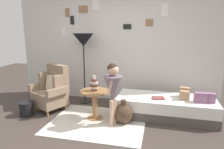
% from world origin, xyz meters
% --- Properties ---
extents(ground_plane, '(12.00, 12.00, 0.00)m').
position_xyz_m(ground_plane, '(0.00, 0.00, 0.00)').
color(ground_plane, '#423833').
extents(gallery_wall, '(4.80, 0.12, 2.60)m').
position_xyz_m(gallery_wall, '(-0.00, 1.95, 1.30)').
color(gallery_wall, silver).
rests_on(gallery_wall, ground).
extents(rug, '(1.76, 1.43, 0.01)m').
position_xyz_m(rug, '(-0.04, 0.57, 0.01)').
color(rug, silver).
rests_on(rug, ground).
extents(armchair, '(0.90, 0.82, 0.97)m').
position_xyz_m(armchair, '(-1.17, 0.97, 0.44)').
color(armchair, tan).
rests_on(armchair, ground).
extents(daybed, '(1.92, 0.85, 0.40)m').
position_xyz_m(daybed, '(1.20, 1.13, 0.20)').
color(daybed, '#4C4742').
rests_on(daybed, ground).
extents(pillow_head, '(0.21, 0.14, 0.18)m').
position_xyz_m(pillow_head, '(1.96, 1.04, 0.49)').
color(pillow_head, gray).
rests_on(pillow_head, daybed).
extents(pillow_mid, '(0.22, 0.13, 0.18)m').
position_xyz_m(pillow_mid, '(1.81, 1.00, 0.49)').
color(pillow_mid, gray).
rests_on(pillow_mid, daybed).
extents(pillow_back, '(0.20, 0.14, 0.19)m').
position_xyz_m(pillow_back, '(1.56, 1.26, 0.50)').
color(pillow_back, tan).
rests_on(pillow_back, daybed).
extents(pillow_extra, '(0.17, 0.13, 0.17)m').
position_xyz_m(pillow_extra, '(1.54, 1.09, 0.48)').
color(pillow_extra, tan).
rests_on(pillow_extra, daybed).
extents(side_table, '(0.55, 0.55, 0.57)m').
position_xyz_m(side_table, '(-0.14, 0.72, 0.40)').
color(side_table, '#9E7042').
rests_on(side_table, ground).
extents(vase_striped, '(0.17, 0.17, 0.29)m').
position_xyz_m(vase_striped, '(-0.14, 0.72, 0.69)').
color(vase_striped, brown).
rests_on(vase_striped, side_table).
extents(floor_lamp, '(0.47, 0.47, 1.62)m').
position_xyz_m(floor_lamp, '(-0.66, 1.56, 1.42)').
color(floor_lamp, black).
rests_on(floor_lamp, ground).
extents(person_child, '(0.34, 0.34, 1.15)m').
position_xyz_m(person_child, '(0.26, 0.54, 0.73)').
color(person_child, '#D8AD8E').
rests_on(person_child, ground).
extents(book_on_daybed, '(0.25, 0.21, 0.03)m').
position_xyz_m(book_on_daybed, '(1.05, 1.02, 0.42)').
color(book_on_daybed, brown).
rests_on(book_on_daybed, daybed).
extents(demijohn_near, '(0.36, 0.36, 0.45)m').
position_xyz_m(demijohn_near, '(0.43, 0.66, 0.19)').
color(demijohn_near, '#473323').
rests_on(demijohn_near, ground).
extents(magazine_basket, '(0.28, 0.28, 0.28)m').
position_xyz_m(magazine_basket, '(-1.53, 0.55, 0.14)').
color(magazine_basket, black).
rests_on(magazine_basket, ground).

